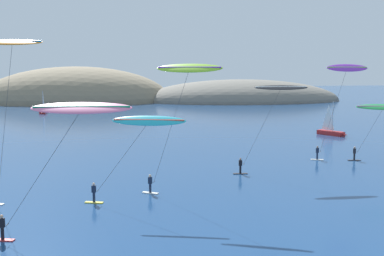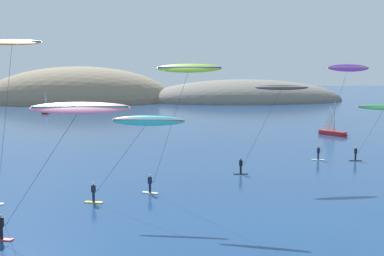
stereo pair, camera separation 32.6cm
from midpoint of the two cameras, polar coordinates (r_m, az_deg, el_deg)
headland_island at (r=171.20m, az=-6.43°, el=3.18°), size 127.07×51.46×24.39m
sailboat_near at (r=84.14m, az=16.18°, el=-0.39°), size 3.59×5.71×5.70m
sailboat_far at (r=127.56m, az=-17.29°, el=1.95°), size 1.48×5.90×5.70m
kitesurfer_green at (r=61.15m, az=21.38°, el=1.92°), size 6.80×3.32×6.93m
kitesurfer_lime at (r=40.91m, az=-0.95°, el=5.93°), size 6.91×3.62×11.49m
kitesurfer_cyan at (r=38.58m, az=-5.95°, el=0.09°), size 8.28×2.98×7.30m
kitesurfer_pink at (r=31.08m, az=-13.88°, el=1.32°), size 9.21×1.98×8.92m
kitesurfer_purple at (r=60.59m, az=17.47°, el=5.96°), size 6.58×1.79×11.67m
kitesurfer_black at (r=51.09m, az=9.99°, el=4.06°), size 7.95×1.54×9.37m
kitesurfer_orange at (r=40.72m, az=-20.94°, el=7.74°), size 5.21×1.99×13.36m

